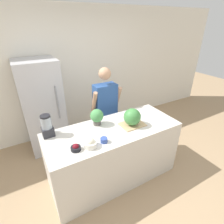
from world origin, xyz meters
The scene contains 12 objects.
ground_plane centered at (0.00, 0.00, 0.00)m, with size 14.00×14.00×0.00m, color tan.
wall_back centered at (0.00, 2.11, 1.30)m, with size 8.00×0.06×2.60m.
counter_island centered at (0.00, 0.39, 0.46)m, with size 1.95×0.78×0.93m.
refrigerator centered at (-0.73, 1.74, 0.87)m, with size 0.69×0.66×1.74m.
person centered at (0.25, 1.12, 0.83)m, with size 0.54×0.26×1.62m.
cutting_board centered at (0.30, 0.34, 0.93)m, with size 0.35×0.26×0.01m.
watermelon centered at (0.28, 0.34, 1.07)m, with size 0.25×0.25×0.25m.
bowl_cherries centered at (-0.62, 0.20, 0.96)m, with size 0.12×0.12×0.09m.
bowl_cream centered at (-0.45, 0.18, 0.98)m, with size 0.17×0.17×0.13m.
bowl_small_blue centered at (-0.26, 0.18, 0.96)m, with size 0.09×0.09×0.06m.
blender centered at (-0.84, 0.68, 1.07)m, with size 0.15×0.15×0.31m.
potted_plant centered at (-0.15, 0.61, 1.06)m, with size 0.19×0.19×0.25m.
Camera 1 is at (-1.05, -1.43, 2.29)m, focal length 28.00 mm.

